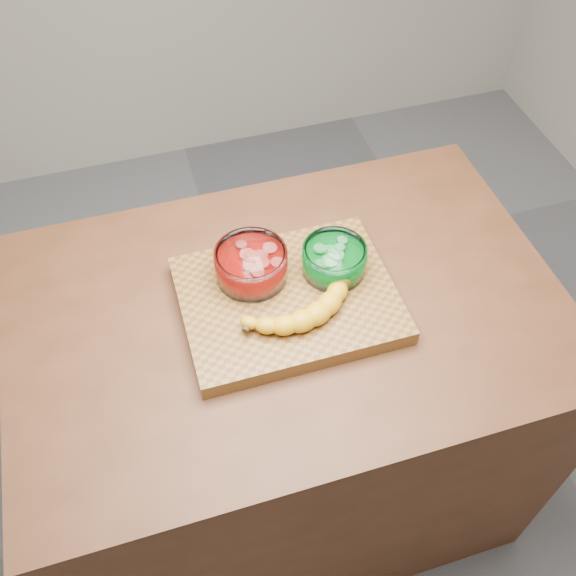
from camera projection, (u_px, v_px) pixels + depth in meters
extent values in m
plane|color=#5D5E62|center=(288.00, 476.00, 2.08)|extent=(3.50, 3.50, 0.00)
cube|color=#4E2B17|center=(288.00, 408.00, 1.73)|extent=(1.20, 0.80, 0.90)
cube|color=brown|center=(288.00, 300.00, 1.37)|extent=(0.45, 0.35, 0.04)
cylinder|color=white|center=(251.00, 264.00, 1.36)|extent=(0.15, 0.15, 0.07)
cylinder|color=red|center=(251.00, 268.00, 1.37)|extent=(0.13, 0.13, 0.04)
cylinder|color=#FF5950|center=(251.00, 258.00, 1.34)|extent=(0.13, 0.13, 0.02)
cylinder|color=white|center=(334.00, 259.00, 1.37)|extent=(0.14, 0.14, 0.06)
cylinder|color=#049323|center=(334.00, 262.00, 1.38)|extent=(0.12, 0.12, 0.04)
cylinder|color=#6BE479|center=(335.00, 254.00, 1.36)|extent=(0.11, 0.11, 0.02)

